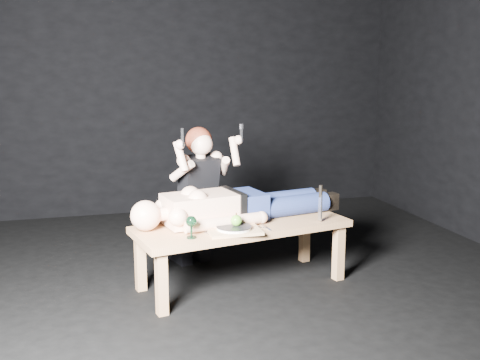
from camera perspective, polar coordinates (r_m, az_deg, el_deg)
The scene contains 13 objects.
ground at distance 3.83m, azimuth -2.19°, elevation -12.00°, with size 5.00×5.00×0.00m, color black.
back_wall at distance 5.98m, azimuth -7.97°, elevation 11.01°, with size 5.00×5.00×0.00m, color black.
table at distance 4.00m, azimuth 0.19°, elevation -7.53°, with size 1.49×0.56×0.45m, color #AF824F.
lying_man at distance 4.03m, azimuth -0.02°, elevation -2.15°, with size 1.47×0.45×0.26m, color beige, non-canonical shape.
kneeling_woman at distance 4.35m, azimuth -4.65°, elevation -1.46°, with size 0.60×0.67×1.12m, color black, non-canonical shape.
serving_tray at distance 3.73m, azimuth -0.62°, elevation -5.15°, with size 0.35×0.25×0.02m, color tan.
plate at distance 3.72m, azimuth -0.62°, elevation -4.86°, with size 0.23×0.23×0.02m, color white.
apple at distance 3.72m, azimuth -0.38°, elevation -4.12°, with size 0.07×0.07×0.07m, color #5A971F.
goblet at distance 3.60m, azimuth -4.96°, elevation -4.77°, with size 0.07×0.07×0.15m, color black, non-canonical shape.
fork_flat at distance 3.66m, azimuth -2.96°, elevation -5.58°, with size 0.01×0.16×0.01m, color #B2B2B7.
knife_flat at distance 3.83m, azimuth 2.68°, elevation -4.84°, with size 0.01×0.16×0.01m, color #B2B2B7.
spoon_flat at distance 3.86m, azimuth 1.68°, elevation -4.71°, with size 0.01×0.16×0.01m, color #B2B2B7.
carving_knife at distance 3.99m, azimuth 8.15°, elevation -2.38°, with size 0.03×0.04×0.26m, color #B2B2B7, non-canonical shape.
Camera 1 is at (-0.81, -3.43, 1.51)m, focal length 42.10 mm.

